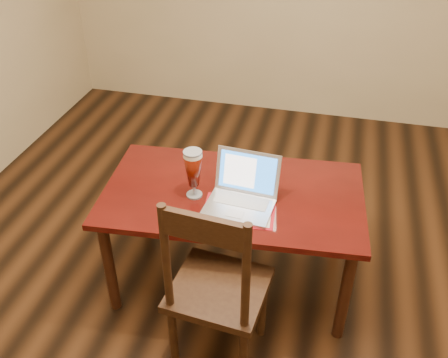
# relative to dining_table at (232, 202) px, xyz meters

# --- Properties ---
(ground) EXTENTS (5.00, 5.00, 0.00)m
(ground) POSITION_rel_dining_table_xyz_m (0.07, -0.06, -0.62)
(ground) COLOR black
(ground) RESTS_ON ground
(room_shell) EXTENTS (4.51, 5.01, 2.71)m
(room_shell) POSITION_rel_dining_table_xyz_m (0.07, -0.06, 1.14)
(room_shell) COLOR tan
(room_shell) RESTS_ON ground
(dining_table) EXTENTS (1.54, 0.95, 0.98)m
(dining_table) POSITION_rel_dining_table_xyz_m (0.00, 0.00, 0.00)
(dining_table) COLOR #440C09
(dining_table) RESTS_ON ground
(dining_chair) EXTENTS (0.51, 0.49, 1.10)m
(dining_chair) POSITION_rel_dining_table_xyz_m (0.06, -0.57, -0.11)
(dining_chair) COLOR #311D0D
(dining_chair) RESTS_ON ground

